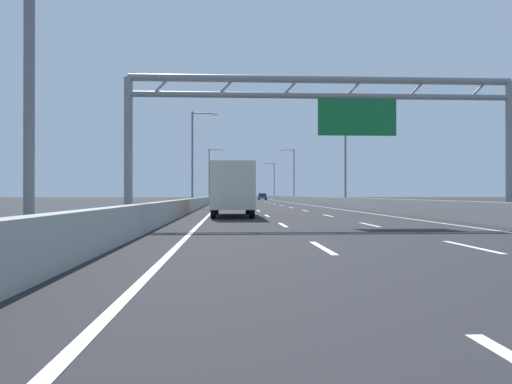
% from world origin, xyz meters
% --- Properties ---
extents(ground_plane, '(260.00, 260.00, 0.00)m').
position_xyz_m(ground_plane, '(0.00, 100.00, 0.00)').
color(ground_plane, '#262628').
extents(lane_dash_left_1, '(0.16, 3.00, 0.01)m').
position_xyz_m(lane_dash_left_1, '(-1.80, 12.50, 0.01)').
color(lane_dash_left_1, white).
rests_on(lane_dash_left_1, ground_plane).
extents(lane_dash_left_2, '(0.16, 3.00, 0.01)m').
position_xyz_m(lane_dash_left_2, '(-1.80, 21.50, 0.01)').
color(lane_dash_left_2, white).
rests_on(lane_dash_left_2, ground_plane).
extents(lane_dash_left_3, '(0.16, 3.00, 0.01)m').
position_xyz_m(lane_dash_left_3, '(-1.80, 30.50, 0.01)').
color(lane_dash_left_3, white).
rests_on(lane_dash_left_3, ground_plane).
extents(lane_dash_left_4, '(0.16, 3.00, 0.01)m').
position_xyz_m(lane_dash_left_4, '(-1.80, 39.50, 0.01)').
color(lane_dash_left_4, white).
rests_on(lane_dash_left_4, ground_plane).
extents(lane_dash_left_5, '(0.16, 3.00, 0.01)m').
position_xyz_m(lane_dash_left_5, '(-1.80, 48.50, 0.01)').
color(lane_dash_left_5, white).
rests_on(lane_dash_left_5, ground_plane).
extents(lane_dash_left_6, '(0.16, 3.00, 0.01)m').
position_xyz_m(lane_dash_left_6, '(-1.80, 57.50, 0.01)').
color(lane_dash_left_6, white).
rests_on(lane_dash_left_6, ground_plane).
extents(lane_dash_left_7, '(0.16, 3.00, 0.01)m').
position_xyz_m(lane_dash_left_7, '(-1.80, 66.50, 0.01)').
color(lane_dash_left_7, white).
rests_on(lane_dash_left_7, ground_plane).
extents(lane_dash_left_8, '(0.16, 3.00, 0.01)m').
position_xyz_m(lane_dash_left_8, '(-1.80, 75.50, 0.01)').
color(lane_dash_left_8, white).
rests_on(lane_dash_left_8, ground_plane).
extents(lane_dash_left_9, '(0.16, 3.00, 0.01)m').
position_xyz_m(lane_dash_left_9, '(-1.80, 84.50, 0.01)').
color(lane_dash_left_9, white).
rests_on(lane_dash_left_9, ground_plane).
extents(lane_dash_left_10, '(0.16, 3.00, 0.01)m').
position_xyz_m(lane_dash_left_10, '(-1.80, 93.50, 0.01)').
color(lane_dash_left_10, white).
rests_on(lane_dash_left_10, ground_plane).
extents(lane_dash_left_11, '(0.16, 3.00, 0.01)m').
position_xyz_m(lane_dash_left_11, '(-1.80, 102.50, 0.01)').
color(lane_dash_left_11, white).
rests_on(lane_dash_left_11, ground_plane).
extents(lane_dash_left_12, '(0.16, 3.00, 0.01)m').
position_xyz_m(lane_dash_left_12, '(-1.80, 111.50, 0.01)').
color(lane_dash_left_12, white).
rests_on(lane_dash_left_12, ground_plane).
extents(lane_dash_left_13, '(0.16, 3.00, 0.01)m').
position_xyz_m(lane_dash_left_13, '(-1.80, 120.50, 0.01)').
color(lane_dash_left_13, white).
rests_on(lane_dash_left_13, ground_plane).
extents(lane_dash_left_14, '(0.16, 3.00, 0.01)m').
position_xyz_m(lane_dash_left_14, '(-1.80, 129.50, 0.01)').
color(lane_dash_left_14, white).
rests_on(lane_dash_left_14, ground_plane).
extents(lane_dash_left_15, '(0.16, 3.00, 0.01)m').
position_xyz_m(lane_dash_left_15, '(-1.80, 138.50, 0.01)').
color(lane_dash_left_15, white).
rests_on(lane_dash_left_15, ground_plane).
extents(lane_dash_left_16, '(0.16, 3.00, 0.01)m').
position_xyz_m(lane_dash_left_16, '(-1.80, 147.50, 0.01)').
color(lane_dash_left_16, white).
rests_on(lane_dash_left_16, ground_plane).
extents(lane_dash_left_17, '(0.16, 3.00, 0.01)m').
position_xyz_m(lane_dash_left_17, '(-1.80, 156.50, 0.01)').
color(lane_dash_left_17, white).
rests_on(lane_dash_left_17, ground_plane).
extents(lane_dash_right_1, '(0.16, 3.00, 0.01)m').
position_xyz_m(lane_dash_right_1, '(1.80, 12.50, 0.01)').
color(lane_dash_right_1, white).
rests_on(lane_dash_right_1, ground_plane).
extents(lane_dash_right_2, '(0.16, 3.00, 0.01)m').
position_xyz_m(lane_dash_right_2, '(1.80, 21.50, 0.01)').
color(lane_dash_right_2, white).
rests_on(lane_dash_right_2, ground_plane).
extents(lane_dash_right_3, '(0.16, 3.00, 0.01)m').
position_xyz_m(lane_dash_right_3, '(1.80, 30.50, 0.01)').
color(lane_dash_right_3, white).
rests_on(lane_dash_right_3, ground_plane).
extents(lane_dash_right_4, '(0.16, 3.00, 0.01)m').
position_xyz_m(lane_dash_right_4, '(1.80, 39.50, 0.01)').
color(lane_dash_right_4, white).
rests_on(lane_dash_right_4, ground_plane).
extents(lane_dash_right_5, '(0.16, 3.00, 0.01)m').
position_xyz_m(lane_dash_right_5, '(1.80, 48.50, 0.01)').
color(lane_dash_right_5, white).
rests_on(lane_dash_right_5, ground_plane).
extents(lane_dash_right_6, '(0.16, 3.00, 0.01)m').
position_xyz_m(lane_dash_right_6, '(1.80, 57.50, 0.01)').
color(lane_dash_right_6, white).
rests_on(lane_dash_right_6, ground_plane).
extents(lane_dash_right_7, '(0.16, 3.00, 0.01)m').
position_xyz_m(lane_dash_right_7, '(1.80, 66.50, 0.01)').
color(lane_dash_right_7, white).
rests_on(lane_dash_right_7, ground_plane).
extents(lane_dash_right_8, '(0.16, 3.00, 0.01)m').
position_xyz_m(lane_dash_right_8, '(1.80, 75.50, 0.01)').
color(lane_dash_right_8, white).
rests_on(lane_dash_right_8, ground_plane).
extents(lane_dash_right_9, '(0.16, 3.00, 0.01)m').
position_xyz_m(lane_dash_right_9, '(1.80, 84.50, 0.01)').
color(lane_dash_right_9, white).
rests_on(lane_dash_right_9, ground_plane).
extents(lane_dash_right_10, '(0.16, 3.00, 0.01)m').
position_xyz_m(lane_dash_right_10, '(1.80, 93.50, 0.01)').
color(lane_dash_right_10, white).
rests_on(lane_dash_right_10, ground_plane).
extents(lane_dash_right_11, '(0.16, 3.00, 0.01)m').
position_xyz_m(lane_dash_right_11, '(1.80, 102.50, 0.01)').
color(lane_dash_right_11, white).
rests_on(lane_dash_right_11, ground_plane).
extents(lane_dash_right_12, '(0.16, 3.00, 0.01)m').
position_xyz_m(lane_dash_right_12, '(1.80, 111.50, 0.01)').
color(lane_dash_right_12, white).
rests_on(lane_dash_right_12, ground_plane).
extents(lane_dash_right_13, '(0.16, 3.00, 0.01)m').
position_xyz_m(lane_dash_right_13, '(1.80, 120.50, 0.01)').
color(lane_dash_right_13, white).
rests_on(lane_dash_right_13, ground_plane).
extents(lane_dash_right_14, '(0.16, 3.00, 0.01)m').
position_xyz_m(lane_dash_right_14, '(1.80, 129.50, 0.01)').
color(lane_dash_right_14, white).
rests_on(lane_dash_right_14, ground_plane).
extents(lane_dash_right_15, '(0.16, 3.00, 0.01)m').
position_xyz_m(lane_dash_right_15, '(1.80, 138.50, 0.01)').
color(lane_dash_right_15, white).
rests_on(lane_dash_right_15, ground_plane).
extents(lane_dash_right_16, '(0.16, 3.00, 0.01)m').
position_xyz_m(lane_dash_right_16, '(1.80, 147.50, 0.01)').
color(lane_dash_right_16, white).
rests_on(lane_dash_right_16, ground_plane).
extents(lane_dash_right_17, '(0.16, 3.00, 0.01)m').
position_xyz_m(lane_dash_right_17, '(1.80, 156.50, 0.01)').
color(lane_dash_right_17, white).
rests_on(lane_dash_right_17, ground_plane).
extents(edge_line_left, '(0.16, 176.00, 0.01)m').
position_xyz_m(edge_line_left, '(-5.25, 88.00, 0.01)').
color(edge_line_left, white).
rests_on(edge_line_left, ground_plane).
extents(edge_line_right, '(0.16, 176.00, 0.01)m').
position_xyz_m(edge_line_right, '(5.25, 88.00, 0.01)').
color(edge_line_right, white).
rests_on(edge_line_right, ground_plane).
extents(barrier_left, '(0.45, 220.00, 0.95)m').
position_xyz_m(barrier_left, '(-6.90, 110.00, 0.47)').
color(barrier_left, '#9E9E99').
rests_on(barrier_left, ground_plane).
extents(barrier_right, '(0.45, 220.00, 0.95)m').
position_xyz_m(barrier_right, '(6.90, 110.00, 0.47)').
color(barrier_right, '#9E9E99').
rests_on(barrier_right, ground_plane).
extents(sign_gantry, '(16.86, 0.36, 6.36)m').
position_xyz_m(sign_gantry, '(0.19, 22.33, 4.86)').
color(sign_gantry, gray).
rests_on(sign_gantry, ground_plane).
extents(streetlamp_left_mid, '(2.58, 0.28, 9.50)m').
position_xyz_m(streetlamp_left_mid, '(-7.47, 51.77, 5.40)').
color(streetlamp_left_mid, slate).
rests_on(streetlamp_left_mid, ground_plane).
extents(streetlamp_right_mid, '(2.58, 0.28, 9.50)m').
position_xyz_m(streetlamp_right_mid, '(7.47, 51.77, 5.40)').
color(streetlamp_right_mid, slate).
rests_on(streetlamp_right_mid, ground_plane).
extents(streetlamp_left_far, '(2.58, 0.28, 9.50)m').
position_xyz_m(streetlamp_left_far, '(-7.47, 93.33, 5.40)').
color(streetlamp_left_far, slate).
rests_on(streetlamp_left_far, ground_plane).
extents(streetlamp_right_far, '(2.58, 0.28, 9.50)m').
position_xyz_m(streetlamp_right_far, '(7.47, 93.33, 5.40)').
color(streetlamp_right_far, slate).
rests_on(streetlamp_right_far, ground_plane).
extents(streetlamp_left_distant, '(2.58, 0.28, 9.50)m').
position_xyz_m(streetlamp_left_distant, '(-7.47, 134.89, 5.40)').
color(streetlamp_left_distant, slate).
rests_on(streetlamp_left_distant, ground_plane).
extents(streetlamp_right_distant, '(2.58, 0.28, 9.50)m').
position_xyz_m(streetlamp_right_distant, '(7.47, 134.89, 5.40)').
color(streetlamp_right_distant, slate).
rests_on(streetlamp_right_distant, ground_plane).
extents(blue_car, '(1.85, 4.61, 1.48)m').
position_xyz_m(blue_car, '(3.46, 117.84, 0.75)').
color(blue_car, '#2347AD').
rests_on(blue_car, ground_plane).
extents(silver_car, '(1.80, 4.16, 1.50)m').
position_xyz_m(silver_car, '(-0.09, 114.37, 0.77)').
color(silver_car, '#A8ADB2').
rests_on(silver_car, ground_plane).
extents(yellow_car, '(1.89, 4.34, 1.47)m').
position_xyz_m(yellow_car, '(-3.54, 139.71, 0.76)').
color(yellow_car, yellow).
rests_on(yellow_car, ground_plane).
extents(red_car, '(1.73, 4.12, 1.42)m').
position_xyz_m(red_car, '(-0.13, 139.66, 0.74)').
color(red_car, red).
rests_on(red_car, ground_plane).
extents(white_car, '(1.81, 4.43, 1.53)m').
position_xyz_m(white_car, '(-3.47, 111.58, 0.79)').
color(white_car, silver).
rests_on(white_car, ground_plane).
extents(green_car, '(1.84, 4.59, 1.56)m').
position_xyz_m(green_car, '(-0.16, 96.92, 0.80)').
color(green_car, '#1E7A38').
rests_on(green_car, ground_plane).
extents(box_truck, '(2.30, 8.08, 2.96)m').
position_xyz_m(box_truck, '(-3.83, 29.93, 1.63)').
color(box_truck, '#B21E19').
rests_on(box_truck, ground_plane).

